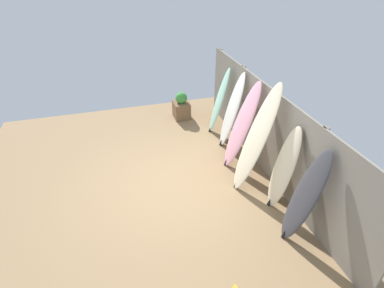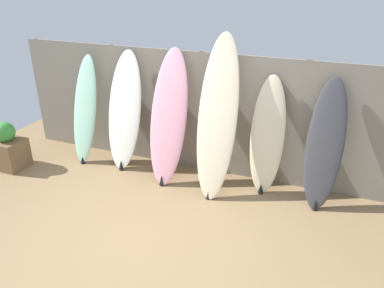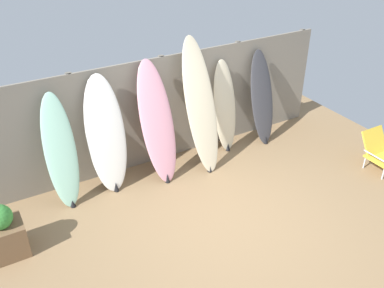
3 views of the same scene
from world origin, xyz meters
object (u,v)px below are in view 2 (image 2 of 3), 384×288
Objects in this scene: surfboard_white_1 at (124,112)px; surfboard_cream_4 at (267,137)px; planter_box at (8,148)px; surfboard_seafoam_0 at (85,110)px; surfboard_pink_2 at (169,118)px; surfboard_charcoal_5 at (325,146)px; surfboard_cream_3 at (217,119)px.

surfboard_white_1 reaches higher than surfboard_cream_4.
surfboard_cream_4 is 3.93m from planter_box.
surfboard_seafoam_0 is 0.89× the size of surfboard_pink_2.
surfboard_white_1 is at bearing 3.59° from surfboard_seafoam_0.
surfboard_white_1 is 0.95× the size of surfboard_pink_2.
surfboard_charcoal_5 is (3.58, 0.04, -0.01)m from surfboard_seafoam_0.
surfboard_cream_3 reaches higher than surfboard_seafoam_0.
surfboard_cream_4 is at bearing 12.32° from planter_box.
surfboard_cream_3 is 1.39m from surfboard_charcoal_5.
planter_box is (-2.45, -0.65, -0.61)m from surfboard_pink_2.
surfboard_pink_2 is 1.38m from surfboard_cream_4.
surfboard_cream_3 reaches higher than surfboard_cream_4.
surfboard_seafoam_0 is at bearing -177.72° from surfboard_cream_4.
surfboard_seafoam_0 is 1.04× the size of surfboard_cream_4.
surfboard_seafoam_0 is at bearing 176.59° from surfboard_cream_3.
planter_box is (-0.97, -0.72, -0.51)m from surfboard_seafoam_0.
surfboard_cream_3 reaches higher than surfboard_white_1.
surfboard_pink_2 is (1.48, -0.07, 0.10)m from surfboard_seafoam_0.
surfboard_cream_4 is at bearing 1.86° from surfboard_white_1.
surfboard_seafoam_0 is at bearing -179.44° from surfboard_charcoal_5.
surfboard_seafoam_0 is at bearing 36.50° from planter_box.
surfboard_charcoal_5 is (0.74, -0.08, 0.02)m from surfboard_cream_4.
surfboard_cream_3 is 2.83× the size of planter_box.
surfboard_charcoal_5 is (2.10, 0.11, -0.11)m from surfboard_pink_2.
surfboard_cream_3 is 1.28× the size of surfboard_charcoal_5.
surfboard_seafoam_0 reaches higher than surfboard_charcoal_5.
surfboard_white_1 is (0.69, 0.04, 0.06)m from surfboard_seafoam_0.
surfboard_seafoam_0 is at bearing 177.28° from surfboard_pink_2.
surfboard_charcoal_5 is at bearing -0.16° from surfboard_white_1.
surfboard_cream_3 is 1.32× the size of surfboard_cream_4.
surfboard_seafoam_0 is 1.48m from surfboard_pink_2.
surfboard_pink_2 is 2.50× the size of planter_box.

